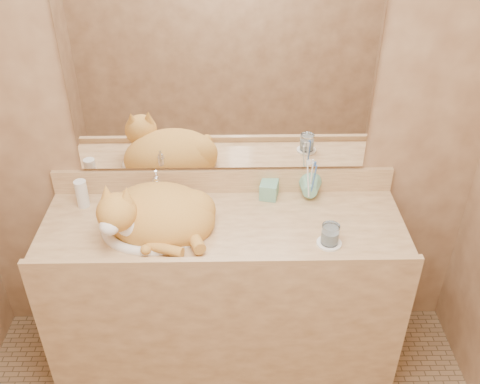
{
  "coord_description": "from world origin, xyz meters",
  "views": [
    {
      "loc": [
        0.04,
        -1.13,
        2.28
      ],
      "look_at": [
        0.07,
        0.7,
        1.04
      ],
      "focal_mm": 40.0,
      "sensor_mm": 36.0,
      "label": 1
    }
  ],
  "objects_px": {
    "soap_dispenser": "(268,186)",
    "water_glass": "(330,234)",
    "vanity_counter": "(224,295)",
    "toothbrush_cup": "(310,193)",
    "sink_basin": "(153,215)",
    "cat": "(154,213)"
  },
  "relations": [
    {
      "from": "soap_dispenser",
      "to": "vanity_counter",
      "type": "bearing_deg",
      "value": -127.8
    },
    {
      "from": "vanity_counter",
      "to": "sink_basin",
      "type": "distance_m",
      "value": 0.58
    },
    {
      "from": "cat",
      "to": "toothbrush_cup",
      "type": "relative_size",
      "value": 4.36
    },
    {
      "from": "cat",
      "to": "toothbrush_cup",
      "type": "xyz_separation_m",
      "value": [
        0.69,
        0.19,
        -0.04
      ]
    },
    {
      "from": "soap_dispenser",
      "to": "water_glass",
      "type": "height_order",
      "value": "soap_dispenser"
    },
    {
      "from": "cat",
      "to": "toothbrush_cup",
      "type": "distance_m",
      "value": 0.71
    },
    {
      "from": "cat",
      "to": "soap_dispenser",
      "type": "distance_m",
      "value": 0.53
    },
    {
      "from": "sink_basin",
      "to": "cat",
      "type": "bearing_deg",
      "value": -44.53
    },
    {
      "from": "sink_basin",
      "to": "toothbrush_cup",
      "type": "height_order",
      "value": "sink_basin"
    },
    {
      "from": "sink_basin",
      "to": "soap_dispenser",
      "type": "distance_m",
      "value": 0.54
    },
    {
      "from": "soap_dispenser",
      "to": "toothbrush_cup",
      "type": "relative_size",
      "value": 1.6
    },
    {
      "from": "sink_basin",
      "to": "cat",
      "type": "height_order",
      "value": "cat"
    },
    {
      "from": "vanity_counter",
      "to": "sink_basin",
      "type": "height_order",
      "value": "sink_basin"
    },
    {
      "from": "soap_dispenser",
      "to": "cat",
      "type": "bearing_deg",
      "value": -145.9
    },
    {
      "from": "vanity_counter",
      "to": "soap_dispenser",
      "type": "bearing_deg",
      "value": 39.55
    },
    {
      "from": "vanity_counter",
      "to": "cat",
      "type": "xyz_separation_m",
      "value": [
        -0.29,
        -0.02,
        0.51
      ]
    },
    {
      "from": "cat",
      "to": "water_glass",
      "type": "height_order",
      "value": "cat"
    },
    {
      "from": "soap_dispenser",
      "to": "toothbrush_cup",
      "type": "height_order",
      "value": "soap_dispenser"
    },
    {
      "from": "water_glass",
      "to": "toothbrush_cup",
      "type": "bearing_deg",
      "value": 98.57
    },
    {
      "from": "sink_basin",
      "to": "toothbrush_cup",
      "type": "bearing_deg",
      "value": 3.76
    },
    {
      "from": "soap_dispenser",
      "to": "water_glass",
      "type": "bearing_deg",
      "value": -39.54
    },
    {
      "from": "toothbrush_cup",
      "to": "water_glass",
      "type": "bearing_deg",
      "value": -81.43
    }
  ]
}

